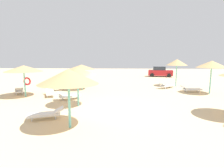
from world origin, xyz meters
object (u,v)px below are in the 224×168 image
object	(u,v)px
parasol_0	(24,69)
lounger_0	(50,92)
parasol_1	(68,77)
parasol_4	(177,62)
lounger_6	(58,87)
parasol_5	(212,64)
parasol_6	(82,67)
lounger_7	(19,91)
parked_car	(160,72)
parasol_2	(77,71)
lounger_4	(167,85)
bench_0	(74,79)
lounger_2	(68,96)
lounger_5	(191,89)
lounger_1	(47,114)

from	to	relation	value
parasol_0	lounger_0	size ratio (longest dim) A/B	1.58
parasol_1	parasol_4	world-z (taller)	parasol_4
parasol_4	lounger_6	distance (m)	13.24
parasol_0	parasol_5	bearing A→B (deg)	6.93
parasol_6	lounger_7	world-z (taller)	parasol_6
parasol_5	parasol_6	size ratio (longest dim) A/B	1.11
lounger_6	parked_car	distance (m)	18.69
parasol_2	lounger_6	xyz separation A→B (m)	(-3.35, 5.74, -2.09)
parasol_5	lounger_4	distance (m)	4.87
parasol_2	lounger_4	world-z (taller)	parasol_2
parasol_6	bench_0	world-z (taller)	parasol_6
lounger_7	lounger_6	bearing A→B (deg)	32.31
parasol_6	lounger_6	world-z (taller)	parasol_6
parasol_0	lounger_2	size ratio (longest dim) A/B	1.56
lounger_0	parked_car	bearing A→B (deg)	51.09
lounger_6	parked_car	bearing A→B (deg)	45.82
lounger_2	bench_0	size ratio (longest dim) A/B	1.31
parked_car	bench_0	bearing A→B (deg)	-154.15
lounger_2	lounger_4	xyz separation A→B (m)	(9.14, 5.68, -0.01)
lounger_0	bench_0	bearing A→B (deg)	91.95
parasol_2	bench_0	size ratio (longest dim) A/B	1.76
lounger_7	bench_0	world-z (taller)	lounger_7
lounger_2	bench_0	distance (m)	11.16
lounger_6	bench_0	distance (m)	6.99
parasol_2	lounger_2	bearing A→B (deg)	124.09
parasol_2	parasol_1	bearing A→B (deg)	-82.96
parasol_1	parked_car	world-z (taller)	parasol_1
parasol_0	lounger_5	world-z (taller)	parasol_0
parasol_5	lounger_5	xyz separation A→B (m)	(-1.46, 0.67, -2.40)
parasol_2	parasol_5	world-z (taller)	parasol_5
parasol_2	lounger_1	xyz separation A→B (m)	(-1.13, -2.75, -2.09)
lounger_7	parasol_0	bearing A→B (deg)	-42.23
parasol_4	bench_0	world-z (taller)	parasol_4
parasol_4	parasol_2	bearing A→B (deg)	-136.34
parasol_6	parked_car	xyz separation A→B (m)	(10.71, 12.89, -1.52)
lounger_2	lounger_6	xyz separation A→B (m)	(-2.12, 3.92, -0.00)
parasol_2	lounger_7	distance (m)	7.73
parasol_4	lounger_1	distance (m)	15.78
lounger_1	lounger_0	bearing A→B (deg)	109.59
parasol_2	bench_0	bearing A→B (deg)	105.62
parasol_0	parasol_6	bearing A→B (deg)	39.91
parasol_0	lounger_4	size ratio (longest dim) A/B	1.59
lounger_7	parked_car	xyz separation A→B (m)	(16.04, 15.31, 0.51)
parasol_0	lounger_4	distance (m)	14.10
parasol_1	parasol_0	bearing A→B (deg)	130.59
parasol_6	parasol_0	bearing A→B (deg)	-140.09
parasol_2	lounger_0	world-z (taller)	parasol_2
parasol_1	lounger_4	xyz separation A→B (m)	(7.43, 11.37, -2.17)
parasol_1	lounger_5	xyz separation A→B (m)	(9.21, 9.30, -2.17)
lounger_0	lounger_1	distance (m)	6.27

